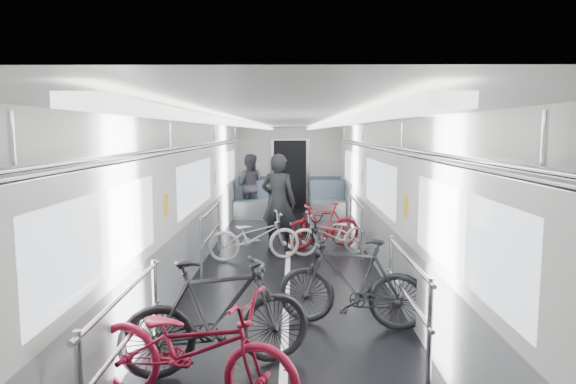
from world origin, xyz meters
The scene contains 10 objects.
car_shell centered at (0.00, 1.78, 1.13)m, with size 3.02×14.01×2.41m.
bike_left_near centered at (-0.74, -4.21, 0.49)m, with size 0.65×1.87×0.99m, color maroon.
bike_left_mid centered at (-0.62, -3.57, 0.54)m, with size 0.51×1.81×1.09m, color black.
bike_left_far centered at (-0.59, 0.66, 0.43)m, with size 0.56×1.62×0.85m, color silver.
bike_right_near centered at (0.76, -2.45, 0.52)m, with size 0.49×1.74×1.04m, color black.
bike_right_mid centered at (0.78, 1.02, 0.40)m, with size 0.53×1.52×0.80m, color silver.
bike_right_far centered at (0.67, 1.62, 0.45)m, with size 0.42×1.49×0.89m, color #B01521.
bike_aisle centered at (0.43, 1.32, 0.40)m, with size 0.54×1.54×0.81m, color black.
person_standing centered at (-0.19, 1.42, 0.92)m, with size 0.67×0.44×1.85m, color black.
person_seated centered at (-1.07, 5.30, 0.84)m, with size 0.81×0.63×1.67m, color #2E2C33.
Camera 1 is at (0.09, -8.20, 2.25)m, focal length 32.00 mm.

